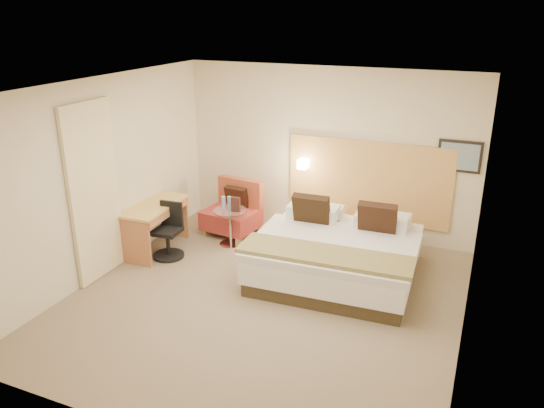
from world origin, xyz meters
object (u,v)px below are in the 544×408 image
at_px(side_table, 230,226).
at_px(desk_chair, 169,235).
at_px(lounge_chair, 233,212).
at_px(desk, 156,214).
at_px(bed, 337,252).

height_order(side_table, desk_chair, desk_chair).
distance_m(lounge_chair, desk, 1.34).
bearing_deg(desk, desk_chair, -21.95).
xyz_separation_m(bed, desk, (-2.77, -0.29, 0.24)).
relative_size(desk, desk_chair, 1.48).
distance_m(bed, side_table, 1.85).
xyz_separation_m(lounge_chair, desk, (-0.75, -1.08, 0.24)).
bearing_deg(bed, lounge_chair, 158.47).
xyz_separation_m(side_table, desk_chair, (-0.67, -0.71, 0.01)).
distance_m(side_table, desk_chair, 0.97).
bearing_deg(side_table, desk, -147.76).
distance_m(desk, desk_chair, 0.39).
relative_size(bed, side_table, 3.65).
relative_size(lounge_chair, side_table, 1.46).
distance_m(bed, desk, 2.80).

